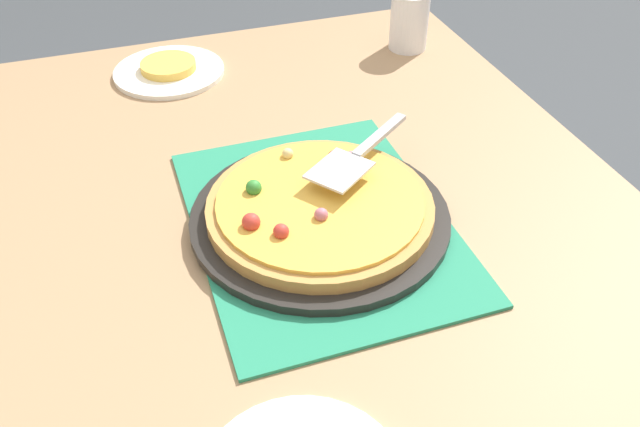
{
  "coord_description": "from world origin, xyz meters",
  "views": [
    {
      "loc": [
        0.72,
        -0.25,
        1.39
      ],
      "look_at": [
        0.0,
        0.0,
        0.77
      ],
      "focal_mm": 38.03,
      "sensor_mm": 36.0,
      "label": 1
    }
  ],
  "objects_px": {
    "pizza_pan": "(320,217)",
    "pizza": "(319,206)",
    "pizza_server": "(357,155)",
    "plate_far_right": "(169,72)",
    "cup_far": "(409,21)",
    "served_slice_right": "(168,66)"
  },
  "relations": [
    {
      "from": "pizza_pan",
      "to": "pizza",
      "type": "bearing_deg",
      "value": -131.11
    },
    {
      "from": "pizza",
      "to": "pizza_server",
      "type": "distance_m",
      "value": 0.1
    },
    {
      "from": "pizza",
      "to": "pizza_server",
      "type": "height_order",
      "value": "pizza_server"
    },
    {
      "from": "plate_far_right",
      "to": "cup_far",
      "type": "distance_m",
      "value": 0.51
    },
    {
      "from": "pizza_pan",
      "to": "plate_far_right",
      "type": "xyz_separation_m",
      "value": [
        -0.54,
        -0.14,
        -0.01
      ]
    },
    {
      "from": "pizza",
      "to": "served_slice_right",
      "type": "xyz_separation_m",
      "value": [
        -0.54,
        -0.13,
        -0.02
      ]
    },
    {
      "from": "cup_far",
      "to": "pizza_server",
      "type": "xyz_separation_m",
      "value": [
        0.44,
        -0.29,
        0.01
      ]
    },
    {
      "from": "pizza_pan",
      "to": "pizza",
      "type": "relative_size",
      "value": 1.15
    },
    {
      "from": "served_slice_right",
      "to": "pizza_pan",
      "type": "bearing_deg",
      "value": 14.04
    },
    {
      "from": "pizza_pan",
      "to": "pizza",
      "type": "xyz_separation_m",
      "value": [
        -0.0,
        -0.0,
        0.02
      ]
    },
    {
      "from": "cup_far",
      "to": "pizza_pan",
      "type": "bearing_deg",
      "value": -36.4
    },
    {
      "from": "pizza_pan",
      "to": "cup_far",
      "type": "bearing_deg",
      "value": 143.6
    },
    {
      "from": "plate_far_right",
      "to": "cup_far",
      "type": "bearing_deg",
      "value": 84.91
    },
    {
      "from": "served_slice_right",
      "to": "pizza_server",
      "type": "xyz_separation_m",
      "value": [
        0.49,
        0.21,
        0.05
      ]
    },
    {
      "from": "served_slice_right",
      "to": "cup_far",
      "type": "height_order",
      "value": "cup_far"
    },
    {
      "from": "plate_far_right",
      "to": "pizza_server",
      "type": "bearing_deg",
      "value": 23.85
    },
    {
      "from": "served_slice_right",
      "to": "pizza",
      "type": "bearing_deg",
      "value": 13.97
    },
    {
      "from": "pizza",
      "to": "served_slice_right",
      "type": "relative_size",
      "value": 3.0
    },
    {
      "from": "cup_far",
      "to": "pizza_server",
      "type": "relative_size",
      "value": 0.57
    },
    {
      "from": "plate_far_right",
      "to": "pizza_pan",
      "type": "bearing_deg",
      "value": 14.04
    },
    {
      "from": "cup_far",
      "to": "served_slice_right",
      "type": "bearing_deg",
      "value": -95.09
    },
    {
      "from": "plate_far_right",
      "to": "cup_far",
      "type": "relative_size",
      "value": 1.83
    }
  ]
}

